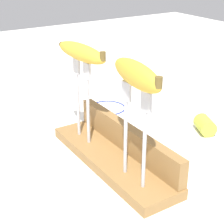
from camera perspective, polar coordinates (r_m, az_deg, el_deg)
The scene contains 9 objects.
ground_plane at distance 0.82m, azimuth 0.00°, elevation -7.88°, with size 3.00×3.00×0.00m, color silver.
wooden_board at distance 0.81m, azimuth 0.00°, elevation -7.20°, with size 0.36×0.10×0.02m, color olive.
board_backstop at distance 0.81m, azimuth 2.36°, elevation -3.96°, with size 0.36×0.02×0.06m, color olive.
fork_stand_left at distance 0.83m, azimuth -4.53°, elevation 2.88°, with size 0.07×0.01×0.19m.
fork_stand_right at distance 0.67m, azimuth 3.54°, elevation -2.18°, with size 0.08×0.01×0.19m.
banana_raised_left at distance 0.80m, azimuth -4.74°, elevation 9.11°, with size 0.18×0.05×0.04m.
banana_raised_right at distance 0.64m, azimuth 3.76°, elevation 5.76°, with size 0.16×0.06×0.04m.
banana_chunk_near at distance 0.97m, azimuth 14.06°, elevation -1.97°, with size 0.07×0.06×0.04m.
wire_coil at distance 1.09m, azimuth -0.73°, elevation 0.72°, with size 0.11×0.11×0.00m, color #1E2DA5.
Camera 1 is at (0.59, -0.37, 0.43)m, focal length 59.89 mm.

